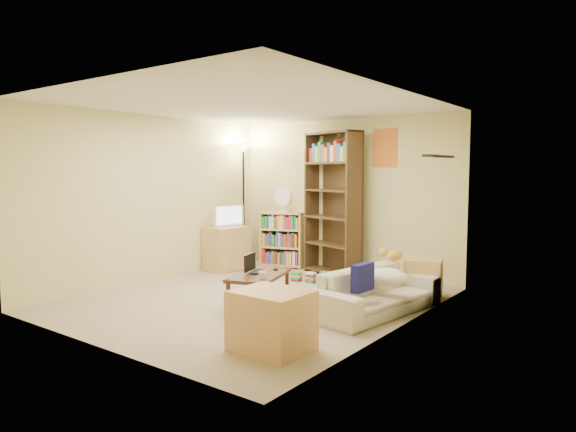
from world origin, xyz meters
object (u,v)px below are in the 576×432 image
Objects in this scene: tv_stand at (227,248)px; laptop at (260,272)px; sofa at (376,291)px; floor_lamp at (243,168)px; side_table at (424,278)px; mug at (262,275)px; short_bookshelf at (283,240)px; desk_fan at (283,199)px; end_cabinet at (272,321)px; tabby_cat at (393,255)px; tall_bookshelf at (333,200)px; television at (226,216)px; coffee_table at (259,286)px.

laptop is at bearing -30.43° from tv_stand.
sofa is 3.91m from floor_lamp.
side_table reaches higher than laptop.
short_bookshelf is at bearing 122.75° from mug.
desk_fan is 0.66× the size of end_cabinet.
tabby_cat is 1.74m from laptop.
tv_stand is 1.98m from tall_bookshelf.
floor_lamp is (-0.68, -0.25, 1.24)m from short_bookshelf.
tall_bookshelf is at bearing 30.08° from tv_stand.
desk_fan is at bearing 159.64° from tabby_cat.
tabby_cat is 0.18× the size of tall_bookshelf.
floor_lamp is at bearing 167.36° from tabby_cat.
tv_stand is at bearing 96.47° from television.
floor_lamp is 4.67m from end_cabinet.
short_bookshelf reaches higher than end_cabinet.
television is 1.21× the size of side_table.
floor_lamp is (-2.04, 2.01, 1.29)m from laptop.
end_cabinet is (1.09, -1.14, -0.15)m from laptop.
floor_lamp reaches higher than desk_fan.
television is at bearing 123.98° from coffee_table.
tv_stand is at bearing 176.59° from tabby_cat.
tall_bookshelf is at bearing -20.37° from short_bookshelf.
television is at bearing 83.13° from sofa.
coffee_table is (-1.14, -1.33, -0.32)m from tabby_cat.
side_table is at bearing -12.39° from desk_fan.
mug is at bearing -120.69° from tabby_cat.
side_table is at bearing -1.54° from tall_bookshelf.
tall_bookshelf is 4.34× the size of side_table.
tall_bookshelf is at bearing 6.13° from floor_lamp.
tall_bookshelf is 1.28m from short_bookshelf.
tabby_cat is 0.19× the size of floor_lamp.
sofa is 1.42m from laptop.
tabby_cat is 3.15m from television.
end_cabinet is at bearing -71.26° from short_bookshelf.
tv_stand is at bearing 83.13° from sofa.
short_bookshelf is (-1.37, 2.25, 0.05)m from laptop.
end_cabinet is at bearing -34.14° from tv_stand.
television reaches higher than sofa.
desk_fan is at bearing -57.78° from short_bookshelf.
tall_bookshelf is at bearing -0.79° from desk_fan.
laptop is 0.51× the size of end_cabinet.
desk_fan is at bearing 122.35° from mug.
television reaches higher than short_bookshelf.
tv_stand is (-3.12, 0.19, -0.22)m from tabby_cat.
end_cabinet reaches higher than mug.
laptop is (-1.16, -1.29, -0.16)m from tabby_cat.
laptop is at bearing 133.61° from end_cabinet.
tall_bookshelf is at bearing -59.92° from television.
sofa is 0.79m from tabby_cat.
tall_bookshelf is at bearing 148.57° from tabby_cat.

